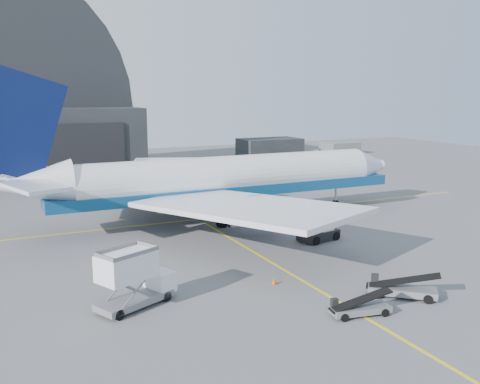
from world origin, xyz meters
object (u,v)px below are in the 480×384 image
belt_loader_a (359,308)px  belt_loader_b (401,289)px  pushback_tug (319,233)px  airliner (215,180)px  catering_truck (133,279)px

belt_loader_a → belt_loader_b: bearing=25.1°
belt_loader_b → pushback_tug: bearing=119.5°
airliner → pushback_tug: airliner is taller
catering_truck → belt_loader_a: size_ratio=1.41×
airliner → belt_loader_b: (3.13, -27.27, -4.23)m
catering_truck → belt_loader_b: 19.23m
catering_truck → pushback_tug: 22.94m
airliner → catering_truck: bearing=-125.7°
catering_truck → belt_loader_b: bearing=-44.9°
belt_loader_a → catering_truck: bearing=159.3°
pushback_tug → catering_truck: bearing=-169.7°
pushback_tug → belt_loader_a: pushback_tug is taller
pushback_tug → belt_loader_a: size_ratio=1.01×
belt_loader_a → belt_loader_b: belt_loader_b is taller
airliner → belt_loader_b: size_ratio=10.48×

